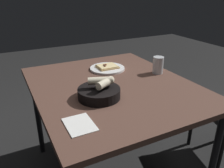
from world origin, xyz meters
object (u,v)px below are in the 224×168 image
beer_glass (158,66)px  dining_table (112,93)px  bread_basket (99,92)px  pizza_plate (107,68)px

beer_glass → dining_table: bearing=-85.5°
bread_basket → pizza_plate: bearing=148.9°
dining_table → beer_glass: size_ratio=9.58×
bread_basket → beer_glass: size_ratio=1.99×
bread_basket → beer_glass: same height
dining_table → bread_basket: bearing=-46.9°
bread_basket → beer_glass: 0.54m
pizza_plate → bread_basket: 0.46m
dining_table → bread_basket: bread_basket is taller
pizza_plate → beer_glass: 0.36m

